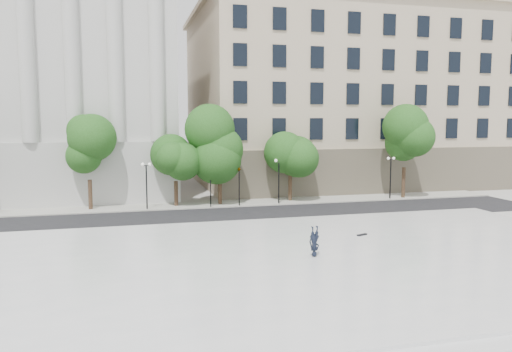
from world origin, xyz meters
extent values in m
plane|color=#ADABA3|center=(0.00, 0.00, 0.00)|extent=(160.00, 160.00, 0.00)
cube|color=silver|center=(0.00, 3.00, 0.23)|extent=(44.00, 22.00, 0.45)
cube|color=black|center=(0.00, 18.00, 0.01)|extent=(60.00, 8.00, 0.02)
cube|color=#B2AFA4|center=(0.00, 24.00, 0.06)|extent=(60.00, 4.00, 0.12)
cube|color=#B6B6B1|center=(-17.00, 39.00, 12.50)|extent=(30.00, 26.00, 25.00)
cube|color=tan|center=(20.00, 39.00, 10.50)|extent=(36.00, 26.00, 21.00)
cube|color=brown|center=(20.00, 39.00, 22.30)|extent=(34.00, 24.00, 1.40)
cylinder|color=black|center=(0.39, 22.30, 1.75)|extent=(0.10, 0.10, 3.50)
imported|color=black|center=(0.39, 22.30, 3.84)|extent=(0.44, 1.69, 0.67)
cylinder|color=black|center=(3.05, 22.30, 1.75)|extent=(0.10, 0.10, 3.50)
imported|color=black|center=(3.05, 22.30, 3.83)|extent=(0.48, 1.65, 0.66)
imported|color=black|center=(2.95, 3.00, 0.68)|extent=(0.88, 1.77, 0.46)
cube|color=black|center=(7.85, 7.02, 0.49)|extent=(0.83, 0.49, 0.08)
cylinder|color=#382619|center=(-10.14, 23.81, 1.37)|extent=(0.36, 0.36, 2.74)
sphere|color=#1C4213|center=(-10.14, 23.81, 5.08)|extent=(3.64, 3.64, 3.64)
cylinder|color=#382619|center=(-2.60, 23.76, 1.20)|extent=(0.36, 0.36, 2.40)
sphere|color=#1C4213|center=(-2.60, 23.76, 4.45)|extent=(3.51, 3.51, 3.51)
cylinder|color=#382619|center=(1.51, 23.72, 1.53)|extent=(0.36, 0.36, 3.07)
sphere|color=#1C4213|center=(1.51, 23.72, 5.70)|extent=(4.15, 4.15, 4.15)
cylinder|color=#382619|center=(8.57, 23.99, 1.55)|extent=(0.36, 0.36, 3.10)
sphere|color=#1C4213|center=(8.57, 23.99, 5.76)|extent=(3.73, 3.73, 3.73)
cylinder|color=#382619|center=(20.40, 22.91, 1.60)|extent=(0.36, 0.36, 3.21)
sphere|color=#1C4213|center=(20.40, 22.91, 5.96)|extent=(3.81, 3.81, 3.81)
cylinder|color=black|center=(-5.29, 22.60, 2.00)|extent=(0.12, 0.12, 4.01)
cube|color=black|center=(-5.29, 22.60, 4.01)|extent=(0.60, 0.06, 0.06)
sphere|color=white|center=(-5.59, 22.60, 4.11)|extent=(0.28, 0.28, 0.28)
sphere|color=white|center=(-4.99, 22.60, 4.11)|extent=(0.28, 0.28, 0.28)
cylinder|color=black|center=(6.97, 22.60, 2.05)|extent=(0.12, 0.12, 4.10)
cube|color=black|center=(6.97, 22.60, 4.10)|extent=(0.60, 0.06, 0.06)
sphere|color=white|center=(6.67, 22.60, 4.20)|extent=(0.28, 0.28, 0.28)
sphere|color=white|center=(7.27, 22.60, 4.20)|extent=(0.28, 0.28, 0.28)
cylinder|color=black|center=(18.73, 22.60, 2.04)|extent=(0.12, 0.12, 4.09)
cube|color=black|center=(18.73, 22.60, 4.09)|extent=(0.60, 0.06, 0.06)
sphere|color=white|center=(18.43, 22.60, 4.19)|extent=(0.28, 0.28, 0.28)
sphere|color=white|center=(19.03, 22.60, 4.19)|extent=(0.28, 0.28, 0.28)
camera|label=1|loc=(-6.94, -22.18, 7.87)|focal=35.00mm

